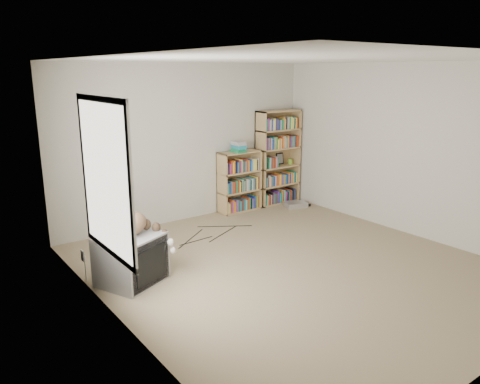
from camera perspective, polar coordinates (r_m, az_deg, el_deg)
floor at (r=5.97m, az=6.40°, el=-8.98°), size 4.50×5.00×0.01m
wall_back at (r=7.57m, az=-6.34°, el=5.93°), size 4.50×0.02×2.50m
wall_left at (r=4.40m, az=-15.17°, el=-0.75°), size 0.02×5.00×2.50m
wall_right at (r=7.29m, az=19.82°, el=4.83°), size 0.02×5.00×2.50m
ceiling at (r=5.48m, az=7.16°, el=15.78°), size 4.50×5.00×0.02m
window at (r=4.55m, az=-16.09°, el=1.63°), size 0.02×1.22×1.52m
crt_tv at (r=5.55m, az=-13.20°, el=-7.96°), size 0.84×0.81×0.57m
cat at (r=5.40m, az=-12.75°, el=-4.16°), size 0.83×0.51×0.59m
bookcase_tall at (r=8.56m, az=4.57°, el=3.98°), size 0.85×0.30×1.70m
bookcase_short at (r=8.09m, az=-0.14°, el=1.05°), size 0.76×0.30×1.05m
book_stack at (r=7.89m, az=-0.14°, el=5.54°), size 0.21×0.28×0.18m
green_mug at (r=8.75m, az=6.08°, el=3.73°), size 0.09×0.09×0.10m
framed_print at (r=8.70m, az=4.87°, el=4.09°), size 0.16×0.05×0.21m
dvd_player at (r=8.47m, az=6.81°, el=-1.52°), size 0.44×0.38×0.09m
wall_outlet at (r=5.70m, az=-18.65°, el=-7.36°), size 0.01×0.08×0.13m
floor_cables at (r=6.90m, az=-4.92°, el=-5.60°), size 1.20×0.70×0.01m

